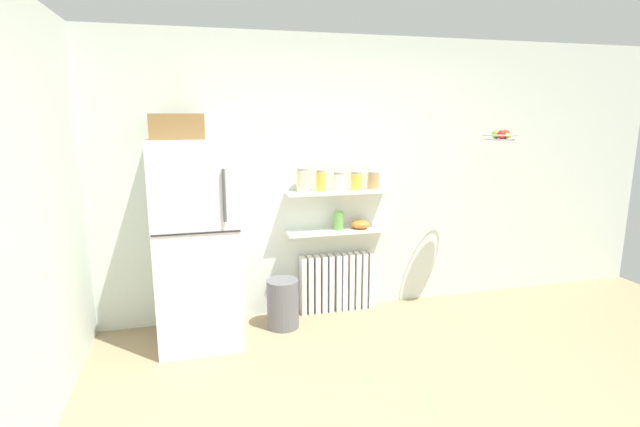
{
  "coord_description": "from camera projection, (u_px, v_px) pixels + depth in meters",
  "views": [
    {
      "loc": [
        -1.3,
        -2.32,
        1.9
      ],
      "look_at": [
        -0.26,
        1.6,
        1.05
      ],
      "focal_mm": 26.92,
      "sensor_mm": 36.0,
      "label": 1
    }
  ],
  "objects": [
    {
      "name": "vase",
      "position": [
        338.0,
        221.0,
        4.51
      ],
      "size": [
        0.09,
        0.09,
        0.18
      ],
      "primitive_type": "cylinder",
      "color": "#66A84C",
      "rests_on": "wall_shelf_lower"
    },
    {
      "name": "wall_shelf_upper",
      "position": [
        339.0,
        192.0,
        4.45
      ],
      "size": [
        0.99,
        0.22,
        0.02
      ],
      "primitive_type": "cube",
      "color": "white"
    },
    {
      "name": "ground_plane",
      "position": [
        396.0,
        388.0,
        3.38
      ],
      "size": [
        7.04,
        7.04,
        0.0
      ],
      "primitive_type": "plane",
      "color": "#9E8460"
    },
    {
      "name": "radiator",
      "position": [
        337.0,
        283.0,
        4.67
      ],
      "size": [
        0.73,
        0.12,
        0.57
      ],
      "color": "white",
      "rests_on": "ground_plane"
    },
    {
      "name": "storage_jar_1",
      "position": [
        321.0,
        181.0,
        4.39
      ],
      "size": [
        0.09,
        0.09,
        0.2
      ],
      "color": "yellow",
      "rests_on": "wall_shelf_upper"
    },
    {
      "name": "side_wall_left",
      "position": [
        19.0,
        224.0,
        2.65
      ],
      "size": [
        0.1,
        4.8,
        2.6
      ],
      "primitive_type": "cube",
      "color": "silver",
      "rests_on": "ground_plane"
    },
    {
      "name": "back_wall",
      "position": [
        334.0,
        177.0,
        4.58
      ],
      "size": [
        7.04,
        0.1,
        2.6
      ],
      "primitive_type": "cube",
      "color": "silver",
      "rests_on": "ground_plane"
    },
    {
      "name": "storage_jar_0",
      "position": [
        303.0,
        180.0,
        4.34
      ],
      "size": [
        0.12,
        0.12,
        0.22
      ],
      "color": "beige",
      "rests_on": "wall_shelf_upper"
    },
    {
      "name": "storage_jar_3",
      "position": [
        356.0,
        181.0,
        4.48
      ],
      "size": [
        0.1,
        0.1,
        0.17
      ],
      "color": "yellow",
      "rests_on": "wall_shelf_upper"
    },
    {
      "name": "trash_bin",
      "position": [
        283.0,
        304.0,
        4.31
      ],
      "size": [
        0.29,
        0.29,
        0.44
      ],
      "primitive_type": "cylinder",
      "color": "slate",
      "rests_on": "ground_plane"
    },
    {
      "name": "wall_shelf_lower",
      "position": [
        338.0,
        231.0,
        4.53
      ],
      "size": [
        0.99,
        0.22,
        0.02
      ],
      "primitive_type": "cube",
      "color": "white"
    },
    {
      "name": "refrigerator",
      "position": [
        196.0,
        237.0,
        3.95
      ],
      "size": [
        0.67,
        0.74,
        1.9
      ],
      "color": "silver",
      "rests_on": "ground_plane"
    },
    {
      "name": "storage_jar_2",
      "position": [
        339.0,
        181.0,
        4.43
      ],
      "size": [
        0.11,
        0.11,
        0.17
      ],
      "color": "silver",
      "rests_on": "wall_shelf_upper"
    },
    {
      "name": "storage_jar_4",
      "position": [
        373.0,
        181.0,
        4.52
      ],
      "size": [
        0.11,
        0.11,
        0.16
      ],
      "color": "tan",
      "rests_on": "wall_shelf_upper"
    },
    {
      "name": "hanging_fruit_basket",
      "position": [
        501.0,
        135.0,
        4.32
      ],
      "size": [
        0.32,
        0.32,
        0.09
      ],
      "color": "#B2B2B7"
    },
    {
      "name": "shelf_bowl",
      "position": [
        360.0,
        224.0,
        4.57
      ],
      "size": [
        0.18,
        0.18,
        0.08
      ],
      "primitive_type": "ellipsoid",
      "color": "orange",
      "rests_on": "wall_shelf_lower"
    }
  ]
}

